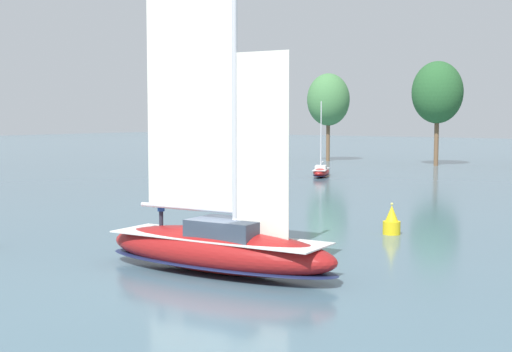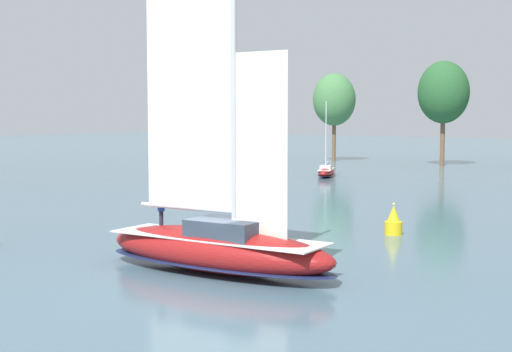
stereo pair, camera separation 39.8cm
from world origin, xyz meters
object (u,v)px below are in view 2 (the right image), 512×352
Objects in this scene: sailboat_moored_mid_channel at (326,171)px; channel_buoy at (393,222)px; tree_shore_center at (443,93)px; tree_shore_left at (334,100)px; sailboat_main at (217,244)px.

sailboat_moored_mid_channel is 4.58× the size of channel_buoy.
tree_shore_center reaches higher than sailboat_moored_mid_channel.
tree_shore_left is 17.50m from tree_shore_center.
tree_shore_center is 74.27m from sailboat_main.
tree_shore_left reaches higher than sailboat_moored_mid_channel.
channel_buoy is (19.36, -57.74, -9.48)m from tree_shore_center.
sailboat_main is 51.28m from sailboat_moored_mid_channel.
tree_shore_left is 7.15× the size of channel_buoy.
sailboat_main is 14.10m from channel_buoy.
sailboat_moored_mid_channel is 40.23m from channel_buoy.
tree_shore_center is (17.49, -0.20, 0.77)m from tree_shore_left.
channel_buoy is (36.85, -57.93, -8.71)m from tree_shore_left.
sailboat_main is (17.28, -71.67, -8.96)m from tree_shore_center.
tree_shore_center is at bearing 103.55° from sailboat_main.
channel_buoy is at bearing -54.22° from sailboat_moored_mid_channel.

